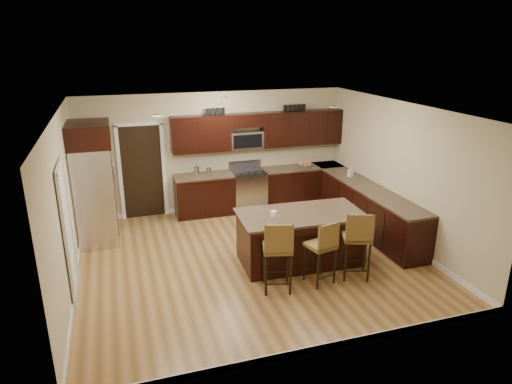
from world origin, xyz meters
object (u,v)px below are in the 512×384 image
object	(u,v)px
stool_left	(278,249)
refrigerator	(94,183)
stool_right	(357,237)
stool_mid	(323,246)
island	(300,239)
range	(248,190)

from	to	relation	value
stool_left	refrigerator	world-z (taller)	refrigerator
stool_left	stool_right	bearing A→B (deg)	14.48
stool_mid	island	bearing A→B (deg)	78.03
range	stool_left	world-z (taller)	stool_left
stool_mid	stool_right	bearing A→B (deg)	-14.81
stool_left	stool_mid	bearing A→B (deg)	14.83
range	island	bearing A→B (deg)	-87.52
island	stool_right	bearing A→B (deg)	-50.31
island	refrigerator	world-z (taller)	refrigerator
stool_left	refrigerator	xyz separation A→B (m)	(-2.69, 2.85, 0.46)
island	stool_mid	world-z (taller)	stool_mid
stool_left	stool_mid	world-z (taller)	stool_left
stool_right	stool_left	bearing A→B (deg)	-160.82
stool_mid	refrigerator	size ratio (longest dim) A/B	0.46
stool_right	refrigerator	bearing A→B (deg)	164.11
island	stool_left	world-z (taller)	stool_left
range	refrigerator	world-z (taller)	refrigerator
stool_mid	stool_left	bearing A→B (deg)	165.98
island	refrigerator	size ratio (longest dim) A/B	0.95
island	stool_right	distance (m)	1.11
range	refrigerator	bearing A→B (deg)	-166.39
range	stool_mid	size ratio (longest dim) A/B	1.02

